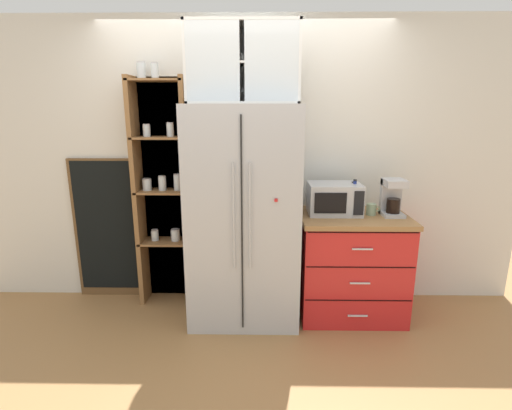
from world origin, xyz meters
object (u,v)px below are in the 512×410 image
(mug_sage, at_px, (371,209))
(chalkboard_menu, at_px, (106,229))
(bottle_cobalt, at_px, (354,199))
(bottle_clear, at_px, (352,199))
(microwave, at_px, (334,199))
(refrigerator, at_px, (244,215))
(coffee_maker, at_px, (392,197))

(mug_sage, relative_size, chalkboard_menu, 0.09)
(bottle_cobalt, height_order, bottle_clear, bottle_cobalt)
(microwave, xyz_separation_m, bottle_cobalt, (0.16, -0.01, 0.00))
(mug_sage, height_order, bottle_cobalt, bottle_cobalt)
(refrigerator, relative_size, bottle_clear, 6.73)
(chalkboard_menu, bearing_deg, microwave, -6.71)
(microwave, distance_m, bottle_clear, 0.17)
(coffee_maker, height_order, mug_sage, coffee_maker)
(bottle_cobalt, bearing_deg, microwave, 176.68)
(chalkboard_menu, bearing_deg, bottle_cobalt, -6.47)
(bottle_cobalt, xyz_separation_m, chalkboard_menu, (-2.25, 0.26, -0.36))
(bottle_clear, bearing_deg, microwave, -164.96)
(microwave, distance_m, chalkboard_menu, 2.13)
(chalkboard_menu, bearing_deg, bottle_clear, -5.11)
(coffee_maker, distance_m, bottle_clear, 0.33)
(refrigerator, relative_size, coffee_maker, 5.84)
(refrigerator, relative_size, bottle_cobalt, 6.08)
(refrigerator, relative_size, microwave, 4.11)
(refrigerator, bearing_deg, bottle_cobalt, 4.70)
(bottle_cobalt, bearing_deg, mug_sage, -14.59)
(bottle_cobalt, distance_m, bottle_clear, 0.06)
(coffee_maker, bearing_deg, chalkboard_menu, 173.60)
(bottle_clear, height_order, chalkboard_menu, chalkboard_menu)
(mug_sage, bearing_deg, chalkboard_menu, 173.04)
(microwave, distance_m, mug_sage, 0.32)
(coffee_maker, relative_size, mug_sage, 2.68)
(refrigerator, height_order, mug_sage, refrigerator)
(chalkboard_menu, bearing_deg, coffee_maker, -6.40)
(coffee_maker, xyz_separation_m, mug_sage, (-0.17, -0.00, -0.11))
(bottle_cobalt, relative_size, chalkboard_menu, 0.22)
(microwave, xyz_separation_m, mug_sage, (0.31, -0.05, -0.08))
(bottle_cobalt, xyz_separation_m, bottle_clear, (0.00, 0.05, -0.01))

